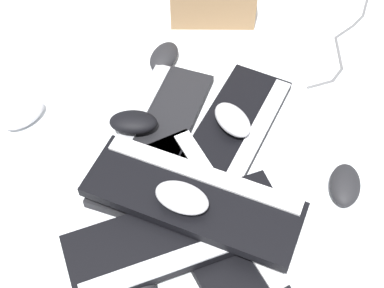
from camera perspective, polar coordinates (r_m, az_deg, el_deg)
ground_plane at (r=1.21m, az=-2.39°, el=-2.05°), size 3.20×3.20×0.00m
keyboard_0 at (r=1.24m, az=4.09°, el=0.63°), size 0.41×0.43×0.03m
keyboard_1 at (r=1.25m, az=-4.17°, el=0.89°), size 0.38×0.45×0.03m
keyboard_2 at (r=1.12m, az=1.29°, el=-7.83°), size 0.23×0.46×0.03m
keyboard_3 at (r=1.07m, az=-1.46°, el=-9.81°), size 0.45×0.18×0.03m
keyboard_4 at (r=1.08m, az=0.14°, el=-5.74°), size 0.44×0.39×0.03m
mouse_0 at (r=1.23m, az=4.34°, el=2.60°), size 0.09×0.12×0.04m
mouse_1 at (r=1.06m, az=-6.20°, el=-14.31°), size 0.11×0.13×0.04m
mouse_2 at (r=1.23m, az=-6.28°, el=2.33°), size 0.13×0.10×0.04m
mouse_3 at (r=1.20m, az=16.00°, el=-4.22°), size 0.11×0.13×0.04m
mouse_4 at (r=1.04m, az=-1.08°, el=-5.74°), size 0.13×0.12×0.04m
mouse_5 at (r=1.34m, az=-17.57°, el=3.01°), size 0.13×0.11×0.04m
mouse_6 at (r=1.41m, az=-3.00°, el=9.29°), size 0.12×0.13×0.04m
cable_0 at (r=1.56m, az=16.43°, el=11.12°), size 0.39×0.33×0.01m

